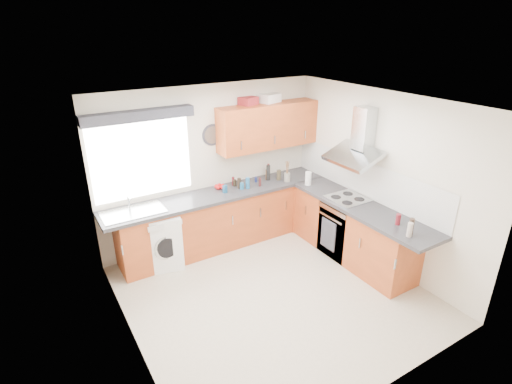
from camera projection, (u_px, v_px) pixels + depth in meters
ground_plane at (273, 293)px, 5.30m from camera, size 3.60×3.60×0.00m
ceiling at (277, 104)px, 4.31m from camera, size 3.60×3.60×0.02m
wall_back at (211, 166)px, 6.22m from camera, size 3.60×0.02×2.50m
wall_front at (393, 286)px, 3.39m from camera, size 3.60×0.02×2.50m
wall_left at (124, 249)px, 3.94m from camera, size 0.02×3.60×2.50m
wall_right at (380, 180)px, 5.67m from camera, size 0.02×3.60×2.50m
window at (142, 159)px, 5.59m from camera, size 1.40×0.02×1.10m
window_blind at (139, 116)px, 5.27m from camera, size 1.50×0.18×0.14m
splashback at (364, 178)px, 5.92m from camera, size 0.01×3.00×0.54m
base_cab_back at (215, 222)px, 6.26m from camera, size 3.00×0.58×0.86m
base_cab_corner at (297, 200)px, 7.02m from camera, size 0.60×0.60×0.86m
base_cab_right at (352, 232)px, 5.97m from camera, size 0.58×2.10×0.86m
worktop_back at (220, 194)px, 6.12m from camera, size 3.60×0.62×0.05m
worktop_right at (362, 208)px, 5.67m from camera, size 0.62×2.42×0.05m
sink at (133, 210)px, 5.46m from camera, size 0.84×0.46×0.10m
oven at (345, 228)px, 6.08m from camera, size 0.56×0.58×0.85m
hob_plate at (348, 199)px, 5.89m from camera, size 0.52×0.52×0.01m
extractor_hood at (358, 142)px, 5.60m from camera, size 0.52×0.78×0.66m
upper_cabinets at (268, 126)px, 6.32m from camera, size 1.70×0.35×0.70m
washing_machine at (161, 239)px, 5.79m from camera, size 0.68×0.66×0.83m
wall_clock at (213, 135)px, 6.03m from camera, size 0.33×0.04×0.33m
casserole at (269, 98)px, 6.26m from camera, size 0.38×0.32×0.14m
storage_box at (248, 101)px, 6.08m from camera, size 0.31×0.29×0.12m
utensil_pot at (287, 177)px, 6.52m from camera, size 0.11×0.11×0.14m
kitchen_roll at (308, 178)px, 6.37m from camera, size 0.11×0.11×0.22m
tomato_cluster at (220, 186)px, 6.25m from camera, size 0.16×0.16×0.07m
jar_0 at (233, 181)px, 6.36m from camera, size 0.04×0.04×0.14m
jar_1 at (242, 186)px, 6.22m from camera, size 0.06×0.06×0.10m
jar_2 at (235, 183)px, 6.34m from camera, size 0.06×0.06×0.10m
jar_3 at (239, 183)px, 6.24m from camera, size 0.06×0.06×0.16m
jar_4 at (225, 189)px, 6.10m from camera, size 0.08×0.08×0.11m
jar_5 at (268, 171)px, 6.68m from camera, size 0.04×0.04×0.23m
jar_6 at (268, 175)px, 6.58m from camera, size 0.07×0.07×0.17m
jar_7 at (279, 175)px, 6.57m from camera, size 0.07×0.07×0.17m
jar_8 at (268, 173)px, 6.55m from camera, size 0.06×0.06×0.25m
jar_9 at (248, 183)px, 6.23m from camera, size 0.06×0.06×0.18m
jar_10 at (256, 179)px, 6.50m from camera, size 0.04×0.04×0.09m
jar_11 at (260, 182)px, 6.33m from camera, size 0.04×0.04×0.14m
bottle_0 at (398, 219)px, 5.12m from camera, size 0.06×0.06×0.15m
bottle_1 at (410, 230)px, 4.83m from camera, size 0.06×0.06×0.18m
bottle_2 at (411, 226)px, 4.88m from camera, size 0.06×0.06×0.21m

